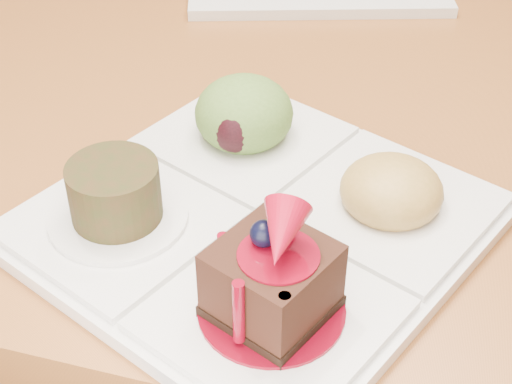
# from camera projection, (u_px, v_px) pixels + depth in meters

# --- Properties ---
(ground) EXTENTS (6.00, 6.00, 0.00)m
(ground) POSITION_uv_depth(u_px,v_px,m) (283.00, 259.00, 1.64)
(ground) COLOR #563518
(sampler_plate) EXTENTS (0.38, 0.38, 0.11)m
(sampler_plate) POSITION_uv_depth(u_px,v_px,m) (258.00, 202.00, 0.56)
(sampler_plate) COLOR white
(sampler_plate) RESTS_ON dining_table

